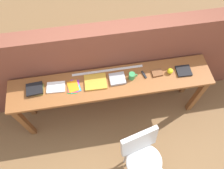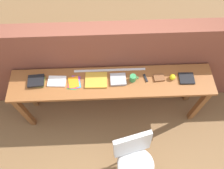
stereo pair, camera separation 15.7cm
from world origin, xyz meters
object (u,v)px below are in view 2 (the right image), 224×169
chair_white_moulded (135,158)px  pamphlet_pile_colourful (74,83)px  leather_journal_brown (159,78)px  sports_ball_small (172,77)px  mug (133,78)px  multitool_folded (146,78)px  book_repair_rightmost (187,78)px  book_stack_leftmost (36,81)px  book_open_centre (96,80)px  magazine_cycling (57,81)px

chair_white_moulded → pamphlet_pile_colourful: pamphlet_pile_colourful is taller
leather_journal_brown → sports_ball_small: (0.16, -0.01, 0.02)m
mug → multitool_folded: size_ratio=1.00×
leather_journal_brown → book_repair_rightmost: 0.34m
book_stack_leftmost → book_repair_rightmost: bearing=-0.8°
chair_white_moulded → sports_ball_small: 1.07m
book_stack_leftmost → pamphlet_pile_colourful: bearing=-3.8°
pamphlet_pile_colourful → leather_journal_brown: leather_journal_brown is taller
mug → sports_ball_small: mug is taller
chair_white_moulded → book_repair_rightmost: size_ratio=4.93×
book_stack_leftmost → multitool_folded: size_ratio=1.85×
pamphlet_pile_colourful → sports_ball_small: (1.20, 0.01, 0.03)m
pamphlet_pile_colourful → book_open_centre: size_ratio=0.76×
chair_white_moulded → pamphlet_pile_colourful: 1.15m
book_stack_leftmost → sports_ball_small: size_ratio=2.88×
book_open_centre → book_repair_rightmost: book_repair_rightmost is taller
book_stack_leftmost → pamphlet_pile_colourful: size_ratio=1.01×
magazine_cycling → multitool_folded: bearing=3.7°
book_stack_leftmost → magazine_cycling: bearing=-0.3°
mug → book_repair_rightmost: size_ratio=0.61×
leather_journal_brown → book_repair_rightmost: size_ratio=0.72×
leather_journal_brown → magazine_cycling: bearing=175.9°
magazine_cycling → pamphlet_pile_colourful: bearing=-4.3°
book_open_centre → leather_journal_brown: (0.77, 0.00, 0.00)m
mug → multitool_folded: 0.16m
leather_journal_brown → chair_white_moulded: bearing=-116.0°
magazine_cycling → sports_ball_small: 1.40m
multitool_folded → leather_journal_brown: 0.16m
magazine_cycling → leather_journal_brown: 1.25m
multitool_folded → book_repair_rightmost: bearing=-3.2°
book_stack_leftmost → mug: mug is taller
leather_journal_brown → book_stack_leftmost: bearing=175.8°
mug → sports_ball_small: 0.48m
magazine_cycling → multitool_folded: magazine_cycling is taller
pamphlet_pile_colourful → sports_ball_small: bearing=0.7°
chair_white_moulded → sports_ball_small: (0.51, 0.85, 0.39)m
book_repair_rightmost → leather_journal_brown: bearing=177.5°
book_open_centre → sports_ball_small: bearing=1.0°
book_stack_leftmost → sports_ball_small: bearing=-0.5°
multitool_folded → book_repair_rightmost: book_repair_rightmost is taller
pamphlet_pile_colourful → mug: mug is taller
chair_white_moulded → book_repair_rightmost: 1.14m
magazine_cycling → leather_journal_brown: size_ratio=1.66×
sports_ball_small → chair_white_moulded: bearing=-120.6°
book_stack_leftmost → multitool_folded: bearing=0.1°
book_stack_leftmost → book_open_centre: bearing=-0.5°
sports_ball_small → book_open_centre: bearing=179.4°
book_open_centre → mug: 0.45m
magazine_cycling → multitool_folded: 1.08m
magazine_cycling → mug: mug is taller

